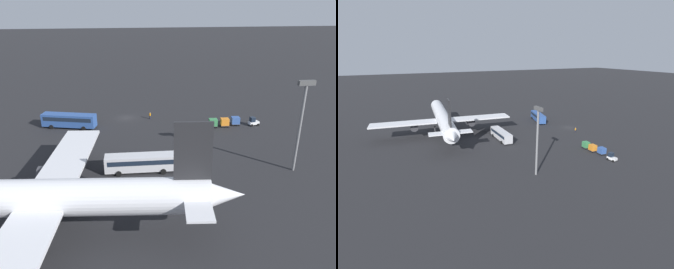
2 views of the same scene
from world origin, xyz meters
The scene contains 10 objects.
ground_plane centered at (0.00, 0.00, 0.00)m, with size 600.00×600.00×0.00m, color #232326.
airplane centered at (12.00, 44.70, 5.81)m, with size 52.92×46.13×15.49m.
shuttle_bus_near centered at (13.43, 5.28, 2.01)m, with size 12.93×5.89×3.37m.
shuttle_bus_far centered at (-2.04, 29.02, 1.90)m, with size 12.48×3.41×3.15m.
baggage_tug centered at (-30.19, 9.58, 0.94)m, with size 2.57×1.95×2.10m.
worker_person centered at (-5.93, 1.67, 0.87)m, with size 0.38×0.38×1.74m.
cargo_cart_blue centered at (-25.92, 8.90, 1.19)m, with size 2.11×1.82×2.06m.
cargo_cart_orange centered at (-23.08, 9.56, 1.19)m, with size 2.11×1.82×2.06m.
cargo_cart_green centered at (-20.24, 9.53, 1.19)m, with size 2.11×1.82×2.06m.
light_pole centered at (-28.84, 32.12, 10.02)m, with size 2.80×0.70×16.15m.
Camera 1 is at (0.05, 80.15, 27.95)m, focal length 35.00 mm.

